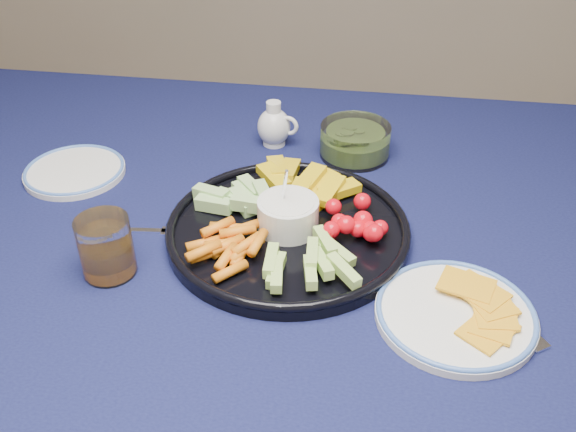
# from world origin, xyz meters

# --- Properties ---
(dining_table) EXTENTS (1.67, 1.07, 0.75)m
(dining_table) POSITION_xyz_m (0.00, 0.00, 0.66)
(dining_table) COLOR #462717
(dining_table) RESTS_ON ground
(crudite_platter) EXTENTS (0.39, 0.39, 0.12)m
(crudite_platter) POSITION_xyz_m (0.10, -0.05, 0.77)
(crudite_platter) COLOR black
(crudite_platter) RESTS_ON dining_table
(creamer_pitcher) EXTENTS (0.08, 0.07, 0.09)m
(creamer_pitcher) POSITION_xyz_m (0.03, 0.25, 0.79)
(creamer_pitcher) COLOR silver
(creamer_pitcher) RESTS_ON dining_table
(pickle_bowl) EXTENTS (0.13, 0.13, 0.06)m
(pickle_bowl) POSITION_xyz_m (0.19, 0.23, 0.77)
(pickle_bowl) COLOR white
(pickle_bowl) RESTS_ON dining_table
(cheese_plate) EXTENTS (0.22, 0.22, 0.03)m
(cheese_plate) POSITION_xyz_m (0.36, -0.19, 0.76)
(cheese_plate) COLOR silver
(cheese_plate) RESTS_ON dining_table
(juice_tumbler) EXTENTS (0.08, 0.08, 0.09)m
(juice_tumbler) POSITION_xyz_m (-0.14, -0.17, 0.79)
(juice_tumbler) COLOR white
(juice_tumbler) RESTS_ON dining_table
(fork_left) EXTENTS (0.16, 0.03, 0.00)m
(fork_left) POSITION_xyz_m (-0.13, -0.07, 0.75)
(fork_left) COLOR white
(fork_left) RESTS_ON dining_table
(fork_right) EXTENTS (0.11, 0.15, 0.00)m
(fork_right) POSITION_xyz_m (0.43, -0.18, 0.75)
(fork_right) COLOR white
(fork_right) RESTS_ON dining_table
(side_plate_extra) EXTENTS (0.18, 0.18, 0.02)m
(side_plate_extra) POSITION_xyz_m (-0.31, 0.08, 0.75)
(side_plate_extra) COLOR silver
(side_plate_extra) RESTS_ON dining_table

